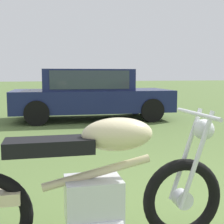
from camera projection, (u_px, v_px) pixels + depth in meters
The scene contains 2 objects.
motorcycle_cream at pixel (94, 185), 2.20m from camera, with size 2.08×0.64×1.02m.
car_navy at pixel (90, 92), 8.79m from camera, with size 4.58×2.27×1.43m.
Camera 1 is at (-1.88, -2.31, 1.27)m, focal length 49.21 mm.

